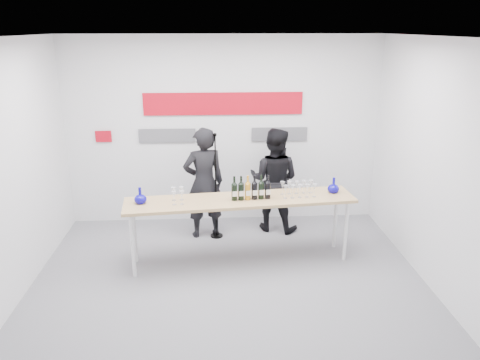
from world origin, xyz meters
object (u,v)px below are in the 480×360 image
at_px(presenter_right, 274,180).
at_px(mic_stand, 216,206).
at_px(tasting_table, 240,204).
at_px(presenter_left, 204,183).

distance_m(presenter_right, mic_stand, 1.00).
relative_size(presenter_right, mic_stand, 1.00).
bearing_deg(tasting_table, presenter_left, 114.03).
bearing_deg(presenter_left, tasting_table, 106.04).
xyz_separation_m(presenter_left, mic_stand, (0.18, -0.06, -0.35)).
distance_m(tasting_table, mic_stand, 0.94).
bearing_deg(presenter_right, presenter_left, 32.38).
xyz_separation_m(tasting_table, presenter_right, (0.59, 1.06, -0.03)).
relative_size(presenter_left, presenter_right, 1.04).
relative_size(tasting_table, presenter_left, 1.82).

